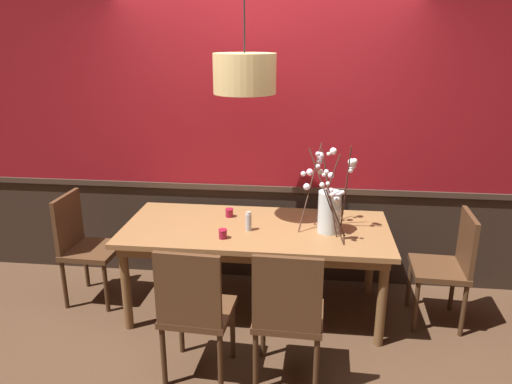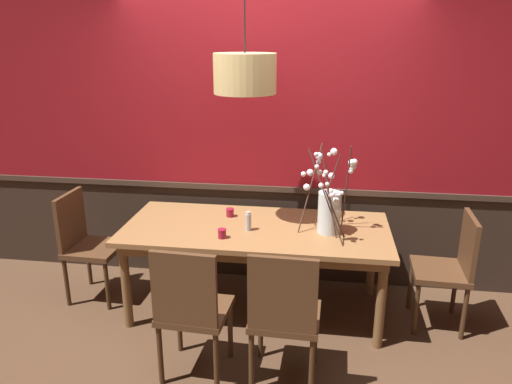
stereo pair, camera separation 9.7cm
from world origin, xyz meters
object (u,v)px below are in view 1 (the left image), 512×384
at_px(candle_holder_nearer_edge, 223,234).
at_px(chair_head_east_end, 449,262).
at_px(chair_far_side_left, 235,212).
at_px(pendant_lamp, 245,74).
at_px(chair_head_west_end, 83,242).
at_px(dining_table, 256,236).
at_px(candle_holder_nearer_center, 229,213).
at_px(chair_near_side_right, 288,312).
at_px(condiment_bottle, 249,222).
at_px(vase_with_blossoms, 329,208).
at_px(chair_near_side_left, 194,308).
at_px(chair_far_side_right, 296,216).

bearing_deg(candle_holder_nearer_edge, chair_head_east_end, 8.40).
xyz_separation_m(chair_far_side_left, pendant_lamp, (0.22, -0.82, 1.39)).
distance_m(chair_head_west_end, chair_far_side_left, 1.45).
height_order(dining_table, chair_far_side_left, chair_far_side_left).
height_order(chair_far_side_left, candle_holder_nearer_center, chair_far_side_left).
bearing_deg(chair_near_side_right, condiment_bottle, 113.80).
bearing_deg(vase_with_blossoms, candle_holder_nearer_edge, -164.18).
bearing_deg(chair_near_side_right, chair_near_side_left, -178.38).
bearing_deg(chair_head_east_end, chair_near_side_right, -143.81).
height_order(dining_table, pendant_lamp, pendant_lamp).
height_order(dining_table, chair_head_east_end, chair_head_east_end).
distance_m(chair_head_east_end, vase_with_blossoms, 1.03).
xyz_separation_m(chair_far_side_right, pendant_lamp, (-0.38, -0.82, 1.42)).
bearing_deg(chair_near_side_left, candle_holder_nearer_edge, 83.51).
height_order(chair_head_west_end, candle_holder_nearer_edge, chair_head_west_end).
bearing_deg(chair_head_west_end, chair_far_side_right, 26.34).
bearing_deg(chair_far_side_right, condiment_bottle, -108.92).
height_order(chair_far_side_right, candle_holder_nearer_edge, chair_far_side_right).
xyz_separation_m(chair_near_side_left, vase_with_blossoms, (0.86, 0.87, 0.41)).
bearing_deg(chair_head_east_end, condiment_bottle, -177.13).
xyz_separation_m(chair_far_side_right, vase_with_blossoms, (0.28, -0.93, 0.43)).
distance_m(dining_table, pendant_lamp, 1.26).
xyz_separation_m(chair_far_side_right, candle_holder_nearer_center, (-0.53, -0.70, 0.27)).
height_order(chair_far_side_right, vase_with_blossoms, vase_with_blossoms).
bearing_deg(candle_holder_nearer_edge, chair_near_side_left, -96.49).
xyz_separation_m(vase_with_blossoms, pendant_lamp, (-0.66, 0.11, 0.98)).
height_order(candle_holder_nearer_center, pendant_lamp, pendant_lamp).
height_order(chair_far_side_left, vase_with_blossoms, vase_with_blossoms).
bearing_deg(dining_table, chair_far_side_left, 109.12).
bearing_deg(chair_far_side_left, chair_head_west_end, -143.42).
relative_size(chair_head_west_end, candle_holder_nearer_center, 13.26).
height_order(dining_table, chair_far_side_right, chair_far_side_right).
xyz_separation_m(vase_with_blossoms, candle_holder_nearer_center, (-0.82, 0.23, -0.16)).
distance_m(dining_table, chair_near_side_right, 0.94).
relative_size(dining_table, chair_near_side_left, 2.18).
distance_m(chair_far_side_right, candle_holder_nearer_edge, 1.29).
xyz_separation_m(candle_holder_nearer_center, candle_holder_nearer_edge, (0.03, -0.45, 0.00)).
height_order(candle_holder_nearer_center, condiment_bottle, condiment_bottle).
height_order(chair_head_west_end, candle_holder_nearer_center, chair_head_west_end).
distance_m(dining_table, chair_head_east_end, 1.52).
distance_m(chair_far_side_right, vase_with_blossoms, 1.06).
bearing_deg(condiment_bottle, chair_head_west_end, 175.82).
height_order(chair_head_west_end, chair_far_side_left, chair_far_side_left).
height_order(chair_head_east_end, chair_near_side_left, chair_near_side_left).
distance_m(chair_far_side_right, candle_holder_nearer_center, 0.92).
bearing_deg(chair_near_side_left, chair_near_side_right, 1.62).
bearing_deg(chair_head_east_end, vase_with_blossoms, -178.05).
distance_m(chair_far_side_left, vase_with_blossoms, 1.34).
relative_size(chair_near_side_left, condiment_bottle, 6.29).
height_order(dining_table, chair_head_west_end, chair_head_west_end).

